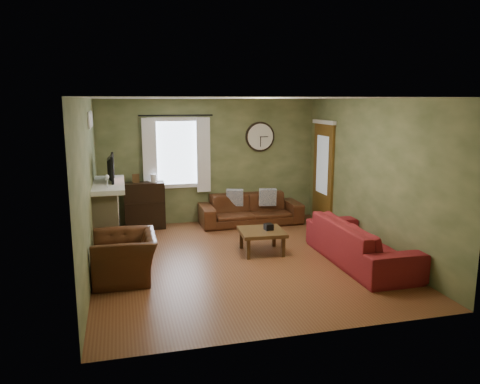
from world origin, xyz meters
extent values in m
cube|color=brown|center=(0.00, 0.00, 0.00)|extent=(4.60, 5.20, 0.00)
cube|color=white|center=(0.00, 0.00, 2.60)|extent=(4.60, 5.20, 0.00)
cube|color=#636C41|center=(-2.30, 0.00, 1.30)|extent=(0.00, 5.20, 2.60)
cube|color=#636C41|center=(2.30, 0.00, 1.30)|extent=(0.00, 5.20, 2.60)
cube|color=#636C41|center=(0.00, 2.60, 1.30)|extent=(4.60, 0.00, 2.60)
cube|color=#636C41|center=(0.00, -2.60, 1.30)|extent=(4.60, 0.00, 2.60)
cube|color=tan|center=(-2.10, 1.15, 0.55)|extent=(0.40, 1.40, 1.10)
cube|color=black|center=(-1.91, 1.15, 0.30)|extent=(0.04, 0.60, 0.55)
cube|color=white|center=(-2.07, 1.15, 1.14)|extent=(0.58, 1.60, 0.08)
imported|color=black|center=(-2.05, 1.30, 1.35)|extent=(0.08, 0.60, 0.35)
cube|color=#994C3F|center=(-1.97, 1.30, 1.41)|extent=(0.02, 0.62, 0.36)
cylinder|color=white|center=(-2.28, 0.80, 2.25)|extent=(0.28, 0.28, 0.03)
cylinder|color=white|center=(-2.28, 1.15, 2.25)|extent=(0.28, 0.28, 0.03)
cylinder|color=white|center=(-2.28, 1.50, 2.25)|extent=(0.28, 0.28, 0.03)
cylinder|color=black|center=(-0.70, 2.48, 2.27)|extent=(0.03, 0.03, 1.50)
cube|color=white|center=(-1.25, 2.48, 1.45)|extent=(0.28, 0.04, 1.55)
cube|color=white|center=(-0.15, 2.48, 1.45)|extent=(0.28, 0.04, 1.55)
cube|color=brown|center=(2.27, 1.85, 1.05)|extent=(0.05, 0.90, 2.10)
imported|color=#473018|center=(-1.34, 2.41, 0.96)|extent=(0.26, 0.29, 0.02)
imported|color=#412111|center=(0.78, 2.17, 0.31)|extent=(2.12, 0.83, 0.62)
cube|color=#9197A4|center=(1.16, 2.17, 0.55)|extent=(0.38, 0.17, 0.36)
cube|color=#9197A4|center=(0.48, 2.31, 0.55)|extent=(0.37, 0.21, 0.35)
imported|color=maroon|center=(1.83, -0.61, 0.34)|extent=(0.90, 2.31, 0.68)
imported|color=#412111|center=(-1.83, -0.39, 0.33)|extent=(0.90, 1.03, 0.67)
cube|color=black|center=(0.57, 0.26, 0.40)|extent=(0.15, 0.15, 0.10)
camera|label=1|loc=(-1.82, -7.08, 2.56)|focal=35.00mm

